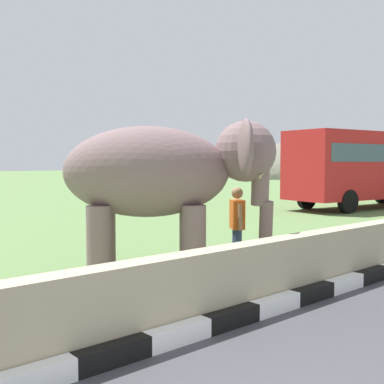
% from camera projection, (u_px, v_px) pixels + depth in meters
% --- Properties ---
extents(striped_curb, '(16.20, 0.20, 0.24)m').
position_uv_depth(striped_curb, '(73.00, 367.00, 4.78)').
color(striped_curb, white).
rests_on(striped_curb, ground_plane).
extents(barrier_parapet, '(28.00, 0.36, 1.00)m').
position_uv_depth(barrier_parapet, '(221.00, 284.00, 6.53)').
color(barrier_parapet, tan).
rests_on(barrier_parapet, ground_plane).
extents(elephant, '(3.93, 3.66, 2.94)m').
position_uv_depth(elephant, '(166.00, 174.00, 9.01)').
color(elephant, '#7A5F62').
rests_on(elephant, ground_plane).
extents(person_handler, '(0.44, 0.59, 1.66)m').
position_uv_depth(person_handler, '(237.00, 223.00, 9.64)').
color(person_handler, navy).
rests_on(person_handler, ground_plane).
extents(bus_red, '(9.06, 3.62, 3.50)m').
position_uv_depth(bus_red, '(368.00, 163.00, 22.52)').
color(bus_red, '#B21E1E').
rests_on(bus_red, ground_plane).
extents(hill_east, '(27.11, 21.69, 10.15)m').
position_uv_depth(hill_east, '(307.00, 177.00, 68.57)').
color(hill_east, '#676757').
rests_on(hill_east, ground_plane).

